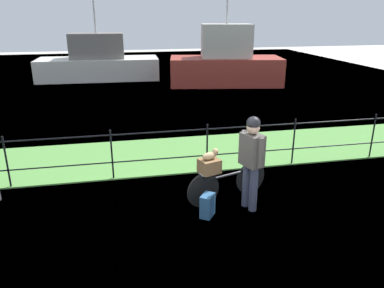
# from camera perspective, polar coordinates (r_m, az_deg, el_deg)

# --- Properties ---
(ground_plane) EXTENTS (60.00, 60.00, 0.00)m
(ground_plane) POSITION_cam_1_polar(r_m,az_deg,el_deg) (6.15, -2.05, -13.00)
(ground_plane) COLOR beige
(grass_strip) EXTENTS (27.00, 2.40, 0.03)m
(grass_strip) POSITION_cam_1_polar(r_m,az_deg,el_deg) (9.10, -5.60, -1.73)
(grass_strip) COLOR #569342
(grass_strip) RESTS_ON ground
(harbor_water) EXTENTS (30.00, 30.00, 0.00)m
(harbor_water) POSITION_cam_1_polar(r_m,az_deg,el_deg) (18.48, -8.99, 9.03)
(harbor_water) COLOR slate
(harbor_water) RESTS_ON ground
(iron_fence) EXTENTS (18.04, 0.04, 1.07)m
(iron_fence) POSITION_cam_1_polar(r_m,az_deg,el_deg) (7.82, -4.81, -0.55)
(iron_fence) COLOR black
(iron_fence) RESTS_ON ground
(bicycle_main) EXTENTS (1.62, 0.58, 0.64)m
(bicycle_main) POSITION_cam_1_polar(r_m,az_deg,el_deg) (6.92, 5.32, -5.93)
(bicycle_main) COLOR black
(bicycle_main) RESTS_ON ground
(wooden_crate) EXTENTS (0.41, 0.39, 0.25)m
(wooden_crate) POSITION_cam_1_polar(r_m,az_deg,el_deg) (6.54, 2.65, -3.35)
(wooden_crate) COLOR brown
(wooden_crate) RESTS_ON bicycle_main
(terrier_dog) EXTENTS (0.32, 0.22, 0.18)m
(terrier_dog) POSITION_cam_1_polar(r_m,az_deg,el_deg) (6.48, 2.86, -1.67)
(terrier_dog) COLOR tan
(terrier_dog) RESTS_ON wooden_crate
(cyclist_person) EXTENTS (0.37, 0.52, 1.68)m
(cyclist_person) POSITION_cam_1_polar(r_m,az_deg,el_deg) (6.42, 9.06, -1.70)
(cyclist_person) COLOR #383D51
(cyclist_person) RESTS_ON ground
(backpack_on_paving) EXTENTS (0.31, 0.33, 0.40)m
(backpack_on_paving) POSITION_cam_1_polar(r_m,az_deg,el_deg) (6.43, 2.37, -9.35)
(backpack_on_paving) COLOR #28517A
(backpack_on_paving) RESTS_ON ground
(moored_boat_near) EXTENTS (6.06, 2.43, 3.89)m
(moored_boat_near) POSITION_cam_1_polar(r_m,az_deg,el_deg) (20.07, -14.08, 11.92)
(moored_boat_near) COLOR silver
(moored_boat_near) RESTS_ON ground
(moored_boat_mid) EXTENTS (5.45, 3.04, 4.37)m
(moored_boat_mid) POSITION_cam_1_polar(r_m,az_deg,el_deg) (18.06, 5.15, 12.17)
(moored_boat_mid) COLOR #9E3328
(moored_boat_mid) RESTS_ON ground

